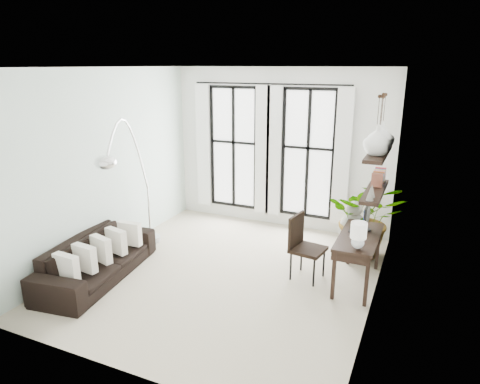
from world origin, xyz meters
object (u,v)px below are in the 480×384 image
Objects in this scene: arc_lamp at (127,151)px; sofa at (97,258)px; desk at (358,240)px; plant at (366,218)px; buddha at (353,232)px; desk_chair at (303,243)px.

sofa is at bearing -97.42° from arc_lamp.
desk is at bearing 9.74° from arc_lamp.
arc_lamp is (0.10, 0.78, 1.57)m from sofa.
plant is 0.34m from buddha.
plant is 1.03× the size of desk.
desk_chair is 0.42× the size of arc_lamp.
arc_lamp is at bearing -170.26° from desk.
desk_chair is (2.92, 1.33, 0.26)m from sofa.
plant reaches higher than desk.
desk_chair is 1.04× the size of buddha.
desk is 3.87m from arc_lamp.
plant is 4.19m from arc_lamp.
arc_lamp reaches higher than desk_chair.
desk is (0.05, -1.16, 0.05)m from plant.
desk_chair is at bearing 11.01° from arc_lamp.
sofa is 2.18× the size of desk_chair.
plant is at bearing 26.33° from arc_lamp.
desk is 1.31× the size of desk_chair.
desk is at bearing -77.13° from sofa.
arc_lamp is at bearing -152.97° from buddha.
desk is 0.55× the size of arc_lamp.
desk_chair reaches higher than buddha.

